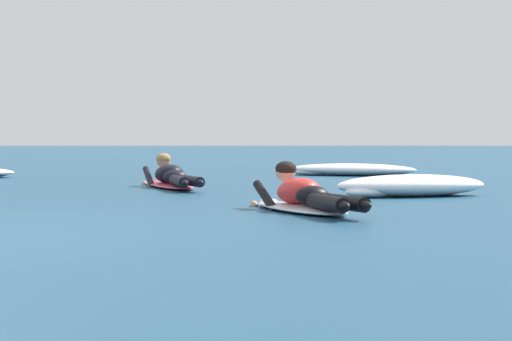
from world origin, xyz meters
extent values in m
plane|color=navy|center=(0.00, 10.00, 0.00)|extent=(120.00, 120.00, 0.00)
ellipsoid|color=silver|center=(3.19, 2.58, 0.04)|extent=(1.17, 2.03, 0.07)
ellipsoid|color=silver|center=(2.88, 3.46, 0.05)|extent=(0.25, 0.25, 0.06)
ellipsoid|color=red|center=(3.17, 2.63, 0.20)|extent=(0.58, 0.72, 0.34)
ellipsoid|color=black|center=(3.29, 2.29, 0.17)|extent=(0.41, 0.38, 0.20)
cylinder|color=black|center=(3.40, 1.74, 0.14)|extent=(0.35, 0.81, 0.14)
ellipsoid|color=black|center=(3.51, 1.35, 0.14)|extent=(0.17, 0.24, 0.08)
cylinder|color=black|center=(3.55, 1.79, 0.14)|extent=(0.44, 0.80, 0.14)
ellipsoid|color=black|center=(3.71, 1.42, 0.14)|extent=(0.17, 0.24, 0.08)
cylinder|color=black|center=(2.85, 2.89, 0.12)|extent=(0.28, 0.58, 0.34)
sphere|color=tan|center=(2.72, 3.25, 0.02)|extent=(0.09, 0.09, 0.09)
cylinder|color=black|center=(3.27, 3.01, 0.12)|extent=(0.28, 0.58, 0.34)
sphere|color=tan|center=(3.15, 3.35, 0.02)|extent=(0.09, 0.09, 0.09)
sphere|color=tan|center=(3.05, 2.98, 0.38)|extent=(0.21, 0.21, 0.21)
ellipsoid|color=black|center=(3.06, 2.96, 0.41)|extent=(0.27, 0.26, 0.16)
ellipsoid|color=#E54C66|center=(1.50, 7.28, 0.04)|extent=(1.11, 2.28, 0.07)
ellipsoid|color=#E54C66|center=(1.20, 8.30, 0.05)|extent=(0.23, 0.24, 0.06)
ellipsoid|color=black|center=(1.49, 7.33, 0.20)|extent=(0.59, 0.81, 0.35)
ellipsoid|color=black|center=(1.60, 6.92, 0.17)|extent=(0.40, 0.36, 0.20)
cylinder|color=black|center=(1.70, 6.31, 0.14)|extent=(0.35, 0.95, 0.14)
ellipsoid|color=black|center=(1.81, 5.85, 0.14)|extent=(0.16, 0.24, 0.08)
cylinder|color=black|center=(1.85, 6.35, 0.14)|extent=(0.45, 0.93, 0.14)
ellipsoid|color=black|center=(2.01, 5.90, 0.14)|extent=(0.16, 0.24, 0.08)
cylinder|color=black|center=(1.16, 7.65, 0.12)|extent=(0.26, 0.62, 0.35)
sphere|color=tan|center=(1.05, 8.03, 0.02)|extent=(0.09, 0.09, 0.09)
cylinder|color=black|center=(1.59, 7.75, 0.12)|extent=(0.26, 0.62, 0.35)
sphere|color=tan|center=(1.48, 8.11, 0.02)|extent=(0.09, 0.09, 0.09)
sphere|color=tan|center=(1.37, 7.73, 0.38)|extent=(0.21, 0.21, 0.21)
ellipsoid|color=#AD894C|center=(1.37, 7.71, 0.41)|extent=(0.27, 0.25, 0.16)
ellipsoid|color=white|center=(4.68, 5.12, 0.14)|extent=(2.13, 1.39, 0.27)
ellipsoid|color=white|center=(5.11, 5.39, 0.10)|extent=(0.81, 0.63, 0.19)
ellipsoid|color=white|center=(4.14, 4.86, 0.08)|extent=(0.82, 0.73, 0.15)
ellipsoid|color=white|center=(4.55, 11.79, 0.11)|extent=(2.63, 1.69, 0.23)
ellipsoid|color=white|center=(5.18, 11.69, 0.08)|extent=(0.96, 0.61, 0.16)
ellipsoid|color=white|center=(3.82, 11.97, 0.06)|extent=(0.99, 0.75, 0.13)
camera|label=1|loc=(2.75, -7.70, 0.75)|focal=72.79mm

